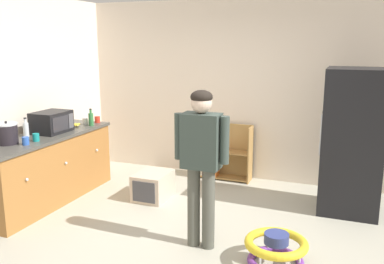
{
  "coord_description": "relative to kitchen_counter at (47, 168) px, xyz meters",
  "views": [
    {
      "loc": [
        1.49,
        -3.85,
        2.1
      ],
      "look_at": [
        -0.18,
        0.46,
        1.09
      ],
      "focal_mm": 39.28,
      "sensor_mm": 36.0,
      "label": 1
    }
  ],
  "objects": [
    {
      "name": "green_glass_bottle",
      "position": [
        0.21,
        0.75,
        0.55
      ],
      "size": [
        0.07,
        0.07,
        0.25
      ],
      "color": "#33753D",
      "rests_on": "kitchen_counter"
    },
    {
      "name": "crock_pot",
      "position": [
        -0.08,
        -0.53,
        0.57
      ],
      "size": [
        0.25,
        0.25,
        0.28
      ],
      "color": "black",
      "rests_on": "kitchen_counter"
    },
    {
      "name": "blue_cup",
      "position": [
        0.15,
        -0.49,
        0.5
      ],
      "size": [
        0.08,
        0.08,
        0.09
      ],
      "primitive_type": "cylinder",
      "color": "blue",
      "rests_on": "kitchen_counter"
    },
    {
      "name": "teal_cup",
      "position": [
        0.13,
        -0.3,
        0.5
      ],
      "size": [
        0.08,
        0.08,
        0.09
      ],
      "primitive_type": "cylinder",
      "color": "teal",
      "rests_on": "kitchen_counter"
    },
    {
      "name": "pet_carrier",
      "position": [
        1.25,
        0.59,
        -0.27
      ],
      "size": [
        0.42,
        0.55,
        0.36
      ],
      "color": "beige",
      "rests_on": "ground"
    },
    {
      "name": "kitchen_counter",
      "position": [
        0.0,
        0.0,
        0.0
      ],
      "size": [
        0.65,
        2.13,
        0.9
      ],
      "color": "#A16832",
      "rests_on": "ground"
    },
    {
      "name": "left_side_wall",
      "position": [
        -0.43,
        0.42,
        0.9
      ],
      "size": [
        0.06,
        2.99,
        2.7
      ],
      "primitive_type": "cube",
      "color": "beige",
      "rests_on": "ground"
    },
    {
      "name": "white_cup",
      "position": [
        0.09,
        0.77,
        0.5
      ],
      "size": [
        0.08,
        0.08,
        0.09
      ],
      "primitive_type": "cylinder",
      "color": "white",
      "rests_on": "kitchen_counter"
    },
    {
      "name": "refrigerator",
      "position": [
        3.72,
        1.1,
        0.44
      ],
      "size": [
        0.73,
        0.68,
        1.78
      ],
      "color": "black",
      "rests_on": "ground"
    },
    {
      "name": "bookshelf",
      "position": [
        1.87,
        1.77,
        -0.08
      ],
      "size": [
        0.8,
        0.28,
        0.85
      ],
      "color": "#AB7F44",
      "rests_on": "ground"
    },
    {
      "name": "microwave",
      "position": [
        -0.01,
        0.18,
        0.59
      ],
      "size": [
        0.37,
        0.48,
        0.28
      ],
      "color": "black",
      "rests_on": "kitchen_counter"
    },
    {
      "name": "green_cup",
      "position": [
        -0.15,
        0.61,
        0.5
      ],
      "size": [
        0.08,
        0.08,
        0.09
      ],
      "primitive_type": "cylinder",
      "color": "#359C53",
      "rests_on": "kitchen_counter"
    },
    {
      "name": "baby_walker",
      "position": [
        3.11,
        -0.54,
        -0.29
      ],
      "size": [
        0.6,
        0.6,
        0.32
      ],
      "color": "#73379E",
      "rests_on": "ground"
    },
    {
      "name": "standing_person",
      "position": [
        2.32,
        -0.45,
        0.53
      ],
      "size": [
        0.57,
        0.22,
        1.63
      ],
      "color": "#53544A",
      "rests_on": "ground"
    },
    {
      "name": "red_cup",
      "position": [
        0.17,
        0.97,
        0.5
      ],
      "size": [
        0.08,
        0.08,
        0.09
      ],
      "primitive_type": "cylinder",
      "color": "red",
      "rests_on": "kitchen_counter"
    },
    {
      "name": "ground_plane",
      "position": [
        2.2,
        -0.38,
        -0.45
      ],
      "size": [
        12.0,
        12.0,
        0.0
      ],
      "primitive_type": "plane",
      "color": "#AFAC9A",
      "rests_on": "ground"
    },
    {
      "name": "back_wall",
      "position": [
        2.2,
        1.95,
        0.9
      ],
      "size": [
        5.2,
        0.06,
        2.7
      ],
      "primitive_type": "cube",
      "color": "beige",
      "rests_on": "ground"
    },
    {
      "name": "clear_bottle",
      "position": [
        -0.15,
        -0.15,
        0.55
      ],
      "size": [
        0.07,
        0.07,
        0.25
      ],
      "color": "silver",
      "rests_on": "kitchen_counter"
    },
    {
      "name": "banana_bunch",
      "position": [
        0.06,
        0.61,
        0.48
      ],
      "size": [
        0.15,
        0.16,
        0.04
      ],
      "color": "yellow",
      "rests_on": "kitchen_counter"
    }
  ]
}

